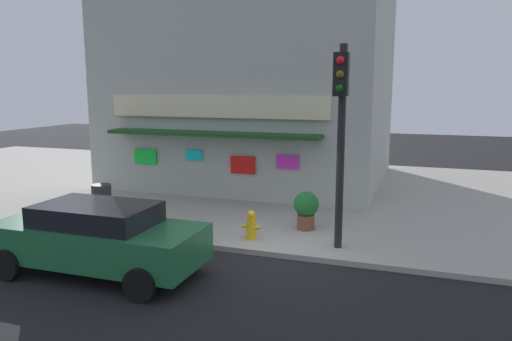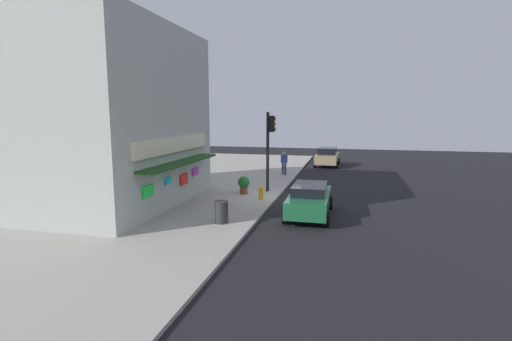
{
  "view_description": "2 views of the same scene",
  "coord_description": "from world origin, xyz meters",
  "px_view_note": "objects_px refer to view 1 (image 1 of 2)",
  "views": [
    {
      "loc": [
        3.25,
        -10.24,
        3.9
      ],
      "look_at": [
        -1.1,
        2.26,
        1.61
      ],
      "focal_mm": 34.1,
      "sensor_mm": 36.0,
      "label": 1
    },
    {
      "loc": [
        -20.67,
        -3.81,
        4.78
      ],
      "look_at": [
        0.82,
        1.41,
        1.46
      ],
      "focal_mm": 26.89,
      "sensor_mm": 36.0,
      "label": 2
    }
  ],
  "objects_px": {
    "potted_plant_by_doorway": "(306,208)",
    "trash_can": "(102,200)",
    "fire_hydrant": "(251,225)",
    "traffic_light": "(341,120)",
    "parked_car_green": "(98,237)"
  },
  "relations": [
    {
      "from": "potted_plant_by_doorway",
      "to": "trash_can",
      "type": "bearing_deg",
      "value": -173.58
    },
    {
      "from": "traffic_light",
      "to": "potted_plant_by_doorway",
      "type": "distance_m",
      "value": 2.97
    },
    {
      "from": "fire_hydrant",
      "to": "parked_car_green",
      "type": "xyz_separation_m",
      "value": [
        -2.38,
        -2.88,
        0.31
      ]
    },
    {
      "from": "parked_car_green",
      "to": "potted_plant_by_doorway",
      "type": "bearing_deg",
      "value": 50.15
    },
    {
      "from": "traffic_light",
      "to": "parked_car_green",
      "type": "relative_size",
      "value": 1.05
    },
    {
      "from": "fire_hydrant",
      "to": "potted_plant_by_doorway",
      "type": "bearing_deg",
      "value": 49.56
    },
    {
      "from": "traffic_light",
      "to": "parked_car_green",
      "type": "bearing_deg",
      "value": -147.79
    },
    {
      "from": "parked_car_green",
      "to": "fire_hydrant",
      "type": "bearing_deg",
      "value": 50.41
    },
    {
      "from": "trash_can",
      "to": "potted_plant_by_doorway",
      "type": "bearing_deg",
      "value": 6.42
    },
    {
      "from": "potted_plant_by_doorway",
      "to": "parked_car_green",
      "type": "height_order",
      "value": "parked_car_green"
    },
    {
      "from": "trash_can",
      "to": "traffic_light",
      "type": "bearing_deg",
      "value": -5.1
    },
    {
      "from": "fire_hydrant",
      "to": "parked_car_green",
      "type": "bearing_deg",
      "value": -129.59
    },
    {
      "from": "traffic_light",
      "to": "trash_can",
      "type": "height_order",
      "value": "traffic_light"
    },
    {
      "from": "traffic_light",
      "to": "potted_plant_by_doorway",
      "type": "height_order",
      "value": "traffic_light"
    },
    {
      "from": "fire_hydrant",
      "to": "traffic_light",
      "type": "bearing_deg",
      "value": -0.54
    }
  ]
}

